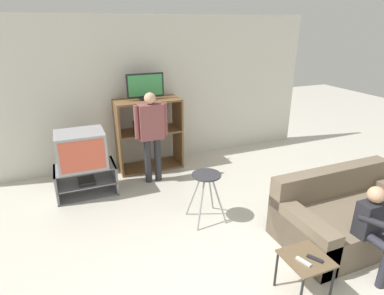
% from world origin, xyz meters
% --- Properties ---
extents(wall_back, '(6.40, 0.06, 2.60)m').
position_xyz_m(wall_back, '(0.00, 4.06, 1.30)').
color(wall_back, silver).
rests_on(wall_back, ground_plane).
extents(tv_stand, '(0.88, 0.51, 0.46)m').
position_xyz_m(tv_stand, '(-1.24, 3.16, 0.23)').
color(tv_stand, slate).
rests_on(tv_stand, ground_plane).
extents(television_main, '(0.69, 0.56, 0.53)m').
position_xyz_m(television_main, '(-1.26, 3.18, 0.72)').
color(television_main, '#9E9EA3').
rests_on(television_main, tv_stand).
extents(media_shelf, '(1.11, 0.51, 1.25)m').
position_xyz_m(media_shelf, '(-0.08, 3.74, 0.64)').
color(media_shelf, brown).
rests_on(media_shelf, ground_plane).
extents(television_flat, '(0.63, 0.20, 0.44)m').
position_xyz_m(television_flat, '(-0.10, 3.75, 1.46)').
color(television_flat, black).
rests_on(television_flat, media_shelf).
extents(folding_stool, '(0.43, 0.42, 0.67)m').
position_xyz_m(folding_stool, '(0.16, 1.84, 0.55)').
color(folding_stool, '#99999E').
rests_on(folding_stool, ground_plane).
extents(snack_table, '(0.41, 0.41, 0.43)m').
position_xyz_m(snack_table, '(0.48, 0.33, 0.37)').
color(snack_table, brown).
rests_on(snack_table, ground_plane).
extents(remote_control_black, '(0.10, 0.14, 0.02)m').
position_xyz_m(remote_control_black, '(0.53, 0.28, 0.44)').
color(remote_control_black, '#232328').
rests_on(remote_control_black, snack_table).
extents(remote_control_white, '(0.08, 0.15, 0.02)m').
position_xyz_m(remote_control_white, '(0.41, 0.29, 0.44)').
color(remote_control_white, silver).
rests_on(remote_control_white, snack_table).
extents(couch, '(1.74, 0.96, 0.77)m').
position_xyz_m(couch, '(1.61, 0.87, 0.26)').
color(couch, '#756651').
rests_on(couch, ground_plane).
extents(person_standing_adult, '(0.53, 0.20, 1.48)m').
position_xyz_m(person_standing_adult, '(-0.18, 3.19, 0.89)').
color(person_standing_adult, '#2D2D33').
rests_on(person_standing_adult, ground_plane).
extents(person_seated_child, '(0.33, 0.43, 0.96)m').
position_xyz_m(person_seated_child, '(1.34, 0.32, 0.56)').
color(person_seated_child, '#2D2D38').
rests_on(person_seated_child, ground_plane).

